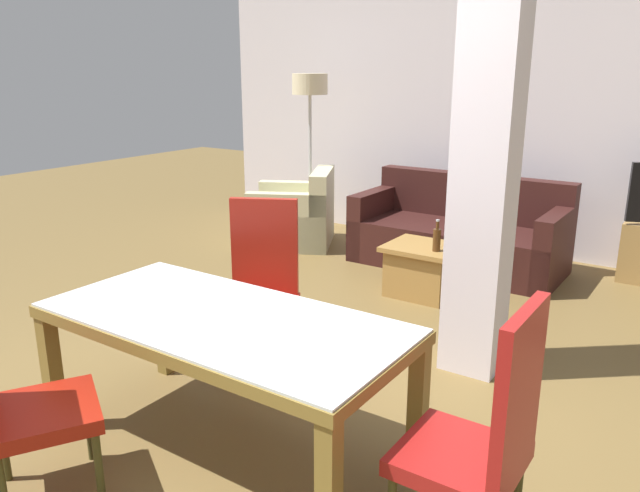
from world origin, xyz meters
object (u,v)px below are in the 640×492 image
at_px(armchair, 296,218).
at_px(bottle, 437,239).
at_px(coffee_table, 422,269).
at_px(dining_table, 223,342).
at_px(dining_chair_far_left, 262,282).
at_px(dining_chair_near_left, 16,388).
at_px(dining_chair_head_right, 485,433).
at_px(sofa, 459,236).
at_px(floor_lamp, 310,99).

bearing_deg(armchair, bottle, -138.65).
bearing_deg(armchair, coffee_table, -137.77).
bearing_deg(dining_table, dining_chair_far_left, 118.08).
distance_m(dining_chair_far_left, bottle, 1.71).
bearing_deg(bottle, dining_table, -90.59).
relative_size(dining_chair_near_left, dining_chair_head_right, 1.00).
bearing_deg(dining_table, sofa, 93.04).
distance_m(armchair, floor_lamp, 1.31).
xyz_separation_m(armchair, floor_lamp, (-0.05, 0.35, 1.26)).
bearing_deg(dining_chair_head_right, dining_chair_far_left, 64.20).
relative_size(dining_table, dining_chair_near_left, 1.72).
bearing_deg(dining_chair_head_right, dining_chair_near_left, 114.15).
distance_m(dining_table, dining_chair_head_right, 1.33).
bearing_deg(sofa, armchair, 8.16).
distance_m(dining_chair_head_right, bottle, 2.83).
bearing_deg(sofa, dining_table, 93.04).
bearing_deg(dining_chair_far_left, bottle, -134.62).
bearing_deg(dining_chair_head_right, dining_table, 90.00).
xyz_separation_m(bottle, floor_lamp, (-2.05, 1.14, 1.01)).
relative_size(dining_chair_head_right, coffee_table, 1.79).
xyz_separation_m(sofa, bottle, (0.21, -1.04, 0.25)).
bearing_deg(armchair, floor_lamp, -19.56).
distance_m(dining_chair_near_left, sofa, 4.37).
bearing_deg(dining_chair_far_left, dining_table, 90.00).
height_order(sofa, coffee_table, sofa).
distance_m(dining_chair_head_right, sofa, 3.87).
bearing_deg(dining_chair_head_right, coffee_table, 29.30).
bearing_deg(dining_table, dining_chair_near_left, -120.01).
xyz_separation_m(dining_chair_far_left, dining_chair_head_right, (1.79, -0.87, 0.00)).
xyz_separation_m(dining_chair_far_left, bottle, (0.49, 1.64, -0.01)).
bearing_deg(dining_table, bottle, 89.41).
xyz_separation_m(dining_chair_head_right, bottle, (-1.30, 2.51, -0.01)).
relative_size(coffee_table, floor_lamp, 0.33).
bearing_deg(dining_table, dining_chair_head_right, 0.00).
bearing_deg(bottle, floor_lamp, 150.99).
height_order(dining_chair_far_left, sofa, dining_chair_far_left).
height_order(dining_chair_far_left, coffee_table, dining_chair_far_left).
bearing_deg(dining_chair_near_left, dining_chair_head_right, 54.16).
bearing_deg(floor_lamp, armchair, -82.36).
xyz_separation_m(dining_chair_near_left, floor_lamp, (-1.56, 4.45, 1.00)).
relative_size(dining_chair_far_left, dining_chair_near_left, 1.00).
relative_size(armchair, coffee_table, 1.88).
distance_m(bottle, floor_lamp, 2.55).
height_order(dining_table, floor_lamp, floor_lamp).
distance_m(dining_chair_far_left, coffee_table, 1.80).
bearing_deg(coffee_table, dining_chair_far_left, -100.82).
bearing_deg(bottle, dining_chair_near_left, -98.42).
bearing_deg(dining_chair_far_left, dining_chair_head_right, 126.13).
height_order(armchair, bottle, armchair).
xyz_separation_m(dining_table, floor_lamp, (-2.02, 3.64, 0.96)).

